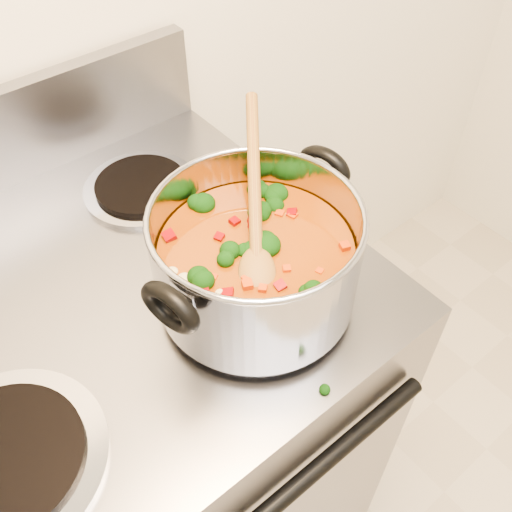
# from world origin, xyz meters

# --- Properties ---
(electric_range) EXTENTS (0.76, 0.69, 1.08)m
(electric_range) POSITION_xyz_m (-0.05, 1.16, 0.47)
(electric_range) COLOR gray
(electric_range) RESTS_ON ground
(stockpot) EXTENTS (0.33, 0.27, 0.16)m
(stockpot) POSITION_xyz_m (0.13, 1.01, 1.00)
(stockpot) COLOR #ABABB3
(stockpot) RESTS_ON electric_range
(wooden_spoon) EXTENTS (0.20, 0.25, 0.12)m
(wooden_spoon) POSITION_xyz_m (0.14, 1.03, 1.05)
(wooden_spoon) COLOR brown
(wooden_spoon) RESTS_ON stockpot
(cooktop_crumbs) EXTENTS (0.07, 0.05, 0.01)m
(cooktop_crumbs) POSITION_xyz_m (0.02, 1.20, 0.92)
(cooktop_crumbs) COLOR black
(cooktop_crumbs) RESTS_ON electric_range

